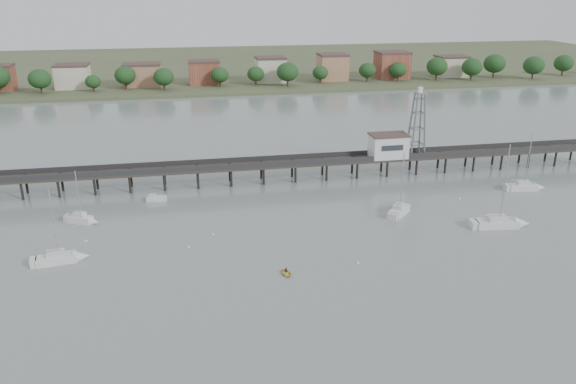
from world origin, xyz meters
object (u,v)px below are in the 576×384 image
object	(u,v)px
sailboat_e	(528,187)
sailboat_c	(401,209)
yellow_dinghy	(286,274)
pier	(278,164)
lattice_tower	(417,125)
sailboat_d	(506,223)
sailboat_b	(84,220)
white_tender	(156,199)
sailboat_a	(65,258)

from	to	relation	value
sailboat_e	sailboat_c	bearing A→B (deg)	-159.24
yellow_dinghy	pier	bearing A→B (deg)	71.66
lattice_tower	sailboat_c	distance (m)	27.29
sailboat_d	lattice_tower	bearing A→B (deg)	104.00
sailboat_e	sailboat_d	world-z (taller)	sailboat_d
pier	sailboat_b	size ratio (longest dim) A/B	14.48
pier	lattice_tower	size ratio (longest dim) A/B	9.68
sailboat_e	white_tender	xyz separation A→B (m)	(-76.35, 8.12, -0.18)
pier	white_tender	xyz separation A→B (m)	(-25.96, -7.46, -3.33)
sailboat_d	white_tender	distance (m)	66.25
lattice_tower	sailboat_b	world-z (taller)	lattice_tower
sailboat_b	white_tender	xyz separation A→B (m)	(12.43, 9.01, -0.19)
sailboat_c	sailboat_d	distance (m)	18.55
sailboat_e	sailboat_b	world-z (taller)	sailboat_e
white_tender	sailboat_b	bearing A→B (deg)	-133.36
sailboat_c	yellow_dinghy	xyz separation A→B (m)	(-25.79, -19.63, -0.65)
sailboat_e	sailboat_c	size ratio (longest dim) A/B	1.03
pier	sailboat_d	size ratio (longest dim) A/B	9.32
pier	sailboat_d	xyz separation A→B (m)	(35.59, -31.97, -3.17)
lattice_tower	yellow_dinghy	world-z (taller)	lattice_tower
pier	sailboat_b	distance (m)	41.89
sailboat_e	sailboat_d	distance (m)	22.09
pier	white_tender	size ratio (longest dim) A/B	36.56
yellow_dinghy	sailboat_b	bearing A→B (deg)	131.64
lattice_tower	white_tender	distance (m)	58.91
sailboat_d	sailboat_b	bearing A→B (deg)	174.88
lattice_tower	sailboat_a	size ratio (longest dim) A/B	1.19
sailboat_a	sailboat_b	bearing A→B (deg)	78.66
lattice_tower	sailboat_d	bearing A→B (deg)	-82.71
sailboat_e	lattice_tower	bearing A→B (deg)	148.86
sailboat_c	sailboat_b	distance (m)	58.43
sailboat_a	sailboat_e	bearing A→B (deg)	1.31
sailboat_d	sailboat_a	world-z (taller)	sailboat_d
sailboat_c	yellow_dinghy	distance (m)	32.42
pier	lattice_tower	xyz separation A→B (m)	(31.50, 0.00, 7.31)
sailboat_a	white_tender	world-z (taller)	sailboat_a
lattice_tower	sailboat_c	bearing A→B (deg)	-117.76
sailboat_d	white_tender	size ratio (longest dim) A/B	3.92
sailboat_d	pier	bearing A→B (deg)	144.78
pier	yellow_dinghy	bearing A→B (deg)	-98.19
pier	sailboat_b	xyz separation A→B (m)	(-38.38, -16.47, -3.14)
sailboat_c	yellow_dinghy	world-z (taller)	sailboat_c
sailboat_a	white_tender	distance (m)	27.39
sailboat_c	sailboat_a	size ratio (longest dim) A/B	0.96
sailboat_c	sailboat_d	size ratio (longest dim) A/B	0.78
sailboat_a	pier	bearing A→B (deg)	30.11
pier	yellow_dinghy	xyz separation A→B (m)	(-6.03, -41.94, -3.79)
pier	yellow_dinghy	distance (m)	42.54
sailboat_b	sailboat_a	xyz separation A→B (m)	(-0.67, -15.05, -0.02)
sailboat_e	sailboat_b	bearing A→B (deg)	-171.05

